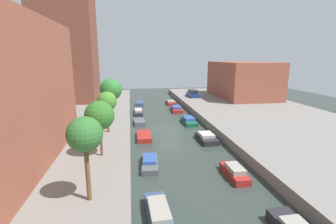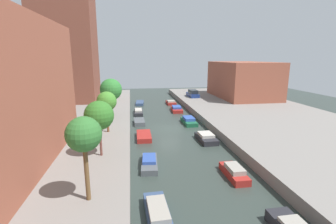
# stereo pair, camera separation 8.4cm
# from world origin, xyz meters

# --- Properties ---
(ground_plane) EXTENTS (84.00, 84.00, 0.00)m
(ground_plane) POSITION_xyz_m (0.00, 0.00, 0.00)
(ground_plane) COLOR #2D3833
(quay_left) EXTENTS (20.00, 64.00, 1.00)m
(quay_left) POSITION_xyz_m (-15.00, 0.00, 0.50)
(quay_left) COLOR gray
(quay_left) RESTS_ON ground_plane
(quay_right) EXTENTS (20.00, 64.00, 1.00)m
(quay_right) POSITION_xyz_m (15.00, 0.00, 0.50)
(quay_right) COLOR gray
(quay_right) RESTS_ON ground_plane
(apartment_tower_far) EXTENTS (10.00, 9.16, 22.10)m
(apartment_tower_far) POSITION_xyz_m (-16.00, 17.70, 12.05)
(apartment_tower_far) COLOR brown
(apartment_tower_far) RESTS_ON quay_left
(low_block_right) EXTENTS (10.00, 15.37, 7.14)m
(low_block_right) POSITION_xyz_m (18.00, 17.12, 4.57)
(low_block_right) COLOR brown
(low_block_right) RESTS_ON quay_right
(street_tree_0) EXTENTS (1.98, 1.98, 4.98)m
(street_tree_0) POSITION_xyz_m (-7.37, -16.88, 4.92)
(street_tree_0) COLOR brown
(street_tree_0) RESTS_ON quay_left
(street_tree_1) EXTENTS (2.42, 2.42, 4.68)m
(street_tree_1) POSITION_xyz_m (-7.37, -10.26, 4.45)
(street_tree_1) COLOR brown
(street_tree_1) RESTS_ON quay_left
(street_tree_2) EXTENTS (2.14, 2.14, 4.51)m
(street_tree_2) POSITION_xyz_m (-7.37, -3.56, 4.40)
(street_tree_2) COLOR brown
(street_tree_2) RESTS_ON quay_left
(street_tree_3) EXTENTS (2.91, 2.91, 5.33)m
(street_tree_3) POSITION_xyz_m (-7.37, 2.96, 4.86)
(street_tree_3) COLOR #4F3F26
(street_tree_3) RESTS_ON quay_left
(parked_car) EXTENTS (1.90, 4.46, 1.48)m
(parked_car) POSITION_xyz_m (8.02, 18.88, 1.61)
(parked_car) COLOR navy
(parked_car) RESTS_ON quay_right
(moored_boat_left_0) EXTENTS (1.46, 4.46, 0.85)m
(moored_boat_left_0) POSITION_xyz_m (-3.43, -18.12, 0.37)
(moored_boat_left_0) COLOR #33476B
(moored_boat_left_0) RESTS_ON ground_plane
(moored_boat_left_1) EXTENTS (1.59, 3.76, 0.73)m
(moored_boat_left_1) POSITION_xyz_m (-3.38, -10.84, 0.31)
(moored_boat_left_1) COLOR #4C5156
(moored_boat_left_1) RESTS_ON ground_plane
(moored_boat_left_2) EXTENTS (1.64, 3.65, 0.53)m
(moored_boat_left_2) POSITION_xyz_m (-3.44, -3.48, 0.27)
(moored_boat_left_2) COLOR maroon
(moored_boat_left_2) RESTS_ON ground_plane
(moored_boat_left_3) EXTENTS (1.47, 3.14, 0.56)m
(moored_boat_left_3) POSITION_xyz_m (-3.72, 2.83, 0.28)
(moored_boat_left_3) COLOR #4C5156
(moored_boat_left_3) RESTS_ON ground_plane
(moored_boat_left_4) EXTENTS (1.38, 4.48, 0.78)m
(moored_boat_left_4) POSITION_xyz_m (-3.62, 9.10, 0.33)
(moored_boat_left_4) COLOR #232328
(moored_boat_left_4) RESTS_ON ground_plane
(moored_boat_left_5) EXTENTS (1.78, 4.14, 0.49)m
(moored_boat_left_5) POSITION_xyz_m (-3.07, 17.52, 0.24)
(moored_boat_left_5) COLOR #33476B
(moored_boat_left_5) RESTS_ON ground_plane
(moored_boat_right_1) EXTENTS (1.23, 3.39, 0.91)m
(moored_boat_right_1) POSITION_xyz_m (2.99, -13.75, 0.38)
(moored_boat_right_1) COLOR maroon
(moored_boat_right_1) RESTS_ON ground_plane
(moored_boat_right_2) EXTENTS (1.82, 3.56, 0.87)m
(moored_boat_right_2) POSITION_xyz_m (3.34, -5.44, 0.37)
(moored_boat_right_2) COLOR #232328
(moored_boat_right_2) RESTS_ON ground_plane
(moored_boat_right_3) EXTENTS (1.64, 3.95, 0.92)m
(moored_boat_right_3) POSITION_xyz_m (3.14, 1.92, 0.38)
(moored_boat_right_3) COLOR #195638
(moored_boat_right_3) RESTS_ON ground_plane
(moored_boat_right_4) EXTENTS (1.92, 4.22, 0.87)m
(moored_boat_right_4) POSITION_xyz_m (2.94, 10.12, 0.37)
(moored_boat_right_4) COLOR maroon
(moored_boat_right_4) RESTS_ON ground_plane
(moored_boat_right_5) EXTENTS (1.71, 3.26, 0.75)m
(moored_boat_right_5) POSITION_xyz_m (3.02, 16.59, 0.32)
(moored_boat_right_5) COLOR maroon
(moored_boat_right_5) RESTS_ON ground_plane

